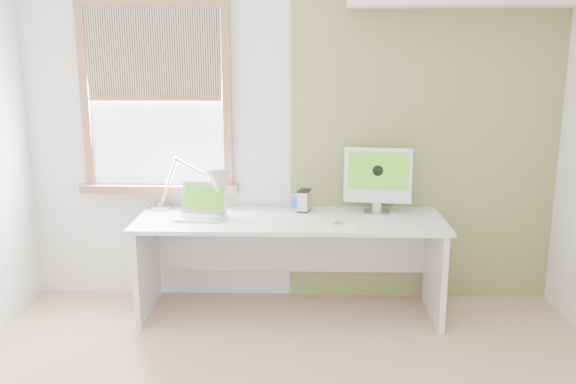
{
  "coord_description": "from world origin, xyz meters",
  "views": [
    {
      "loc": [
        0.11,
        -2.87,
        1.92
      ],
      "look_at": [
        0.0,
        1.05,
        1.0
      ],
      "focal_mm": 38.51,
      "sensor_mm": 36.0,
      "label": 1
    }
  ],
  "objects_px": {
    "desk": "(290,242)",
    "laptop": "(202,209)",
    "desk_lamp": "(207,185)",
    "imac": "(378,177)",
    "external_drive": "(304,201)"
  },
  "relations": [
    {
      "from": "desk",
      "to": "laptop",
      "type": "relative_size",
      "value": 6.1
    },
    {
      "from": "desk",
      "to": "laptop",
      "type": "distance_m",
      "value": 0.68
    },
    {
      "from": "desk_lamp",
      "to": "imac",
      "type": "xyz_separation_m",
      "value": [
        1.24,
        0.07,
        0.06
      ]
    },
    {
      "from": "desk_lamp",
      "to": "external_drive",
      "type": "relative_size",
      "value": 4.18
    },
    {
      "from": "laptop",
      "to": "desk",
      "type": "bearing_deg",
      "value": 3.21
    },
    {
      "from": "laptop",
      "to": "external_drive",
      "type": "relative_size",
      "value": 2.24
    },
    {
      "from": "desk",
      "to": "desk_lamp",
      "type": "height_order",
      "value": "desk_lamp"
    },
    {
      "from": "desk",
      "to": "desk_lamp",
      "type": "relative_size",
      "value": 3.26
    },
    {
      "from": "desk_lamp",
      "to": "external_drive",
      "type": "distance_m",
      "value": 0.73
    },
    {
      "from": "desk_lamp",
      "to": "imac",
      "type": "relative_size",
      "value": 1.36
    },
    {
      "from": "desk",
      "to": "laptop",
      "type": "bearing_deg",
      "value": -176.79
    },
    {
      "from": "laptop",
      "to": "desk_lamp",
      "type": "bearing_deg",
      "value": 72.72
    },
    {
      "from": "laptop",
      "to": "external_drive",
      "type": "xyz_separation_m",
      "value": [
        0.73,
        0.17,
        0.02
      ]
    },
    {
      "from": "desk_lamp",
      "to": "imac",
      "type": "bearing_deg",
      "value": 3.23
    },
    {
      "from": "desk",
      "to": "laptop",
      "type": "height_order",
      "value": "laptop"
    }
  ]
}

